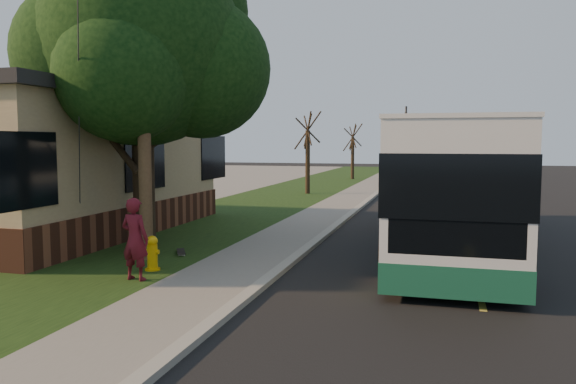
{
  "coord_description": "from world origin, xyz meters",
  "views": [
    {
      "loc": [
        3.28,
        -10.53,
        2.8
      ],
      "look_at": [
        -0.52,
        3.3,
        1.5
      ],
      "focal_mm": 35.0,
      "sensor_mm": 36.0,
      "label": 1
    }
  ],
  "objects_px": {
    "bare_tree_far": "(353,152)",
    "traffic_signal": "(406,137)",
    "utility_pole": "(142,60)",
    "distant_car": "(436,174)",
    "transit_bus": "(451,181)",
    "skateboarder": "(135,239)",
    "dumpster": "(113,199)",
    "leafy_tree": "(145,49)",
    "bare_tree_near": "(308,154)",
    "skateboard_main": "(181,252)",
    "fire_hydrant": "(152,253)"
  },
  "relations": [
    {
      "from": "bare_tree_far",
      "to": "traffic_signal",
      "type": "relative_size",
      "value": 0.73
    },
    {
      "from": "utility_pole",
      "to": "distant_car",
      "type": "distance_m",
      "value": 24.28
    },
    {
      "from": "bare_tree_far",
      "to": "transit_bus",
      "type": "distance_m",
      "value": 25.86
    },
    {
      "from": "transit_bus",
      "to": "distant_car",
      "type": "bearing_deg",
      "value": 91.72
    },
    {
      "from": "utility_pole",
      "to": "traffic_signal",
      "type": "relative_size",
      "value": 1.65
    },
    {
      "from": "skateboarder",
      "to": "bare_tree_far",
      "type": "bearing_deg",
      "value": -82.13
    },
    {
      "from": "transit_bus",
      "to": "dumpster",
      "type": "xyz_separation_m",
      "value": [
        -12.02,
        2.75,
        -1.09
      ]
    },
    {
      "from": "leafy_tree",
      "to": "bare_tree_far",
      "type": "relative_size",
      "value": 1.94
    },
    {
      "from": "dumpster",
      "to": "distant_car",
      "type": "bearing_deg",
      "value": 55.12
    },
    {
      "from": "bare_tree_near",
      "to": "dumpster",
      "type": "bearing_deg",
      "value": -115.95
    },
    {
      "from": "transit_bus",
      "to": "skateboard_main",
      "type": "distance_m",
      "value": 7.28
    },
    {
      "from": "leafy_tree",
      "to": "skateboard_main",
      "type": "distance_m",
      "value": 5.3
    },
    {
      "from": "leafy_tree",
      "to": "bare_tree_near",
      "type": "xyz_separation_m",
      "value": [
        0.67,
        15.35,
        -3.02
      ]
    },
    {
      "from": "bare_tree_far",
      "to": "traffic_signal",
      "type": "xyz_separation_m",
      "value": [
        3.5,
        4.0,
        1.16
      ]
    },
    {
      "from": "dumpster",
      "to": "transit_bus",
      "type": "bearing_deg",
      "value": -12.9
    },
    {
      "from": "bare_tree_far",
      "to": "fire_hydrant",
      "type": "bearing_deg",
      "value": -89.24
    },
    {
      "from": "fire_hydrant",
      "to": "bare_tree_near",
      "type": "height_order",
      "value": "bare_tree_near"
    },
    {
      "from": "skateboard_main",
      "to": "traffic_signal",
      "type": "bearing_deg",
      "value": 84.15
    },
    {
      "from": "traffic_signal",
      "to": "skateboarder",
      "type": "relative_size",
      "value": 3.36
    },
    {
      "from": "distant_car",
      "to": "skateboard_main",
      "type": "bearing_deg",
      "value": -111.98
    },
    {
      "from": "skateboard_main",
      "to": "transit_bus",
      "type": "bearing_deg",
      "value": 26.99
    },
    {
      "from": "utility_pole",
      "to": "traffic_signal",
      "type": "distance_m",
      "value": 33.26
    },
    {
      "from": "bare_tree_near",
      "to": "skateboard_main",
      "type": "distance_m",
      "value": 16.39
    },
    {
      "from": "skateboarder",
      "to": "skateboard_main",
      "type": "xyz_separation_m",
      "value": [
        -0.3,
        2.6,
        -0.77
      ]
    },
    {
      "from": "bare_tree_near",
      "to": "bare_tree_far",
      "type": "bearing_deg",
      "value": 87.61
    },
    {
      "from": "bare_tree_far",
      "to": "skateboarder",
      "type": "distance_m",
      "value": 30.87
    },
    {
      "from": "transit_bus",
      "to": "skateboard_main",
      "type": "relative_size",
      "value": 16.43
    },
    {
      "from": "bare_tree_far",
      "to": "transit_bus",
      "type": "height_order",
      "value": "bare_tree_far"
    },
    {
      "from": "transit_bus",
      "to": "skateboarder",
      "type": "xyz_separation_m",
      "value": [
        -6.02,
        -5.82,
        -0.85
      ]
    },
    {
      "from": "utility_pole",
      "to": "dumpster",
      "type": "bearing_deg",
      "value": 127.64
    },
    {
      "from": "dumpster",
      "to": "bare_tree_far",
      "type": "bearing_deg",
      "value": 76.13
    },
    {
      "from": "transit_bus",
      "to": "dumpster",
      "type": "height_order",
      "value": "transit_bus"
    },
    {
      "from": "traffic_signal",
      "to": "skateboard_main",
      "type": "distance_m",
      "value": 32.56
    },
    {
      "from": "skateboard_main",
      "to": "fire_hydrant",
      "type": "bearing_deg",
      "value": -83.43
    },
    {
      "from": "bare_tree_near",
      "to": "dumpster",
      "type": "distance_m",
      "value": 11.52
    },
    {
      "from": "bare_tree_near",
      "to": "dumpster",
      "type": "xyz_separation_m",
      "value": [
        -5.0,
        -10.27,
        -1.51
      ]
    },
    {
      "from": "traffic_signal",
      "to": "leafy_tree",
      "type": "bearing_deg",
      "value": -98.47
    },
    {
      "from": "utility_pole",
      "to": "transit_bus",
      "type": "height_order",
      "value": "utility_pole"
    },
    {
      "from": "utility_pole",
      "to": "skateboard_main",
      "type": "xyz_separation_m",
      "value": [
        0.5,
        0.76,
        -4.51
      ]
    },
    {
      "from": "dumpster",
      "to": "traffic_signal",
      "type": "bearing_deg",
      "value": 71.09
    },
    {
      "from": "fire_hydrant",
      "to": "skateboarder",
      "type": "distance_m",
      "value": 0.97
    },
    {
      "from": "leafy_tree",
      "to": "distant_car",
      "type": "relative_size",
      "value": 1.59
    },
    {
      "from": "utility_pole",
      "to": "bare_tree_far",
      "type": "relative_size",
      "value": 2.25
    },
    {
      "from": "fire_hydrant",
      "to": "transit_bus",
      "type": "relative_size",
      "value": 0.06
    },
    {
      "from": "bare_tree_far",
      "to": "traffic_signal",
      "type": "height_order",
      "value": "traffic_signal"
    },
    {
      "from": "traffic_signal",
      "to": "transit_bus",
      "type": "relative_size",
      "value": 0.46
    },
    {
      "from": "fire_hydrant",
      "to": "traffic_signal",
      "type": "bearing_deg",
      "value": 84.79
    },
    {
      "from": "leafy_tree",
      "to": "distant_car",
      "type": "height_order",
      "value": "leafy_tree"
    },
    {
      "from": "bare_tree_far",
      "to": "dumpster",
      "type": "bearing_deg",
      "value": -103.87
    },
    {
      "from": "skateboarder",
      "to": "dumpster",
      "type": "relative_size",
      "value": 1.07
    }
  ]
}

